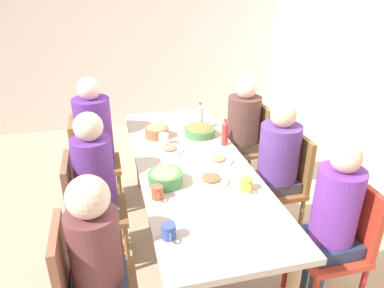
% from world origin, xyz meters
% --- Properties ---
extents(ground_plane, '(6.77, 6.77, 0.00)m').
position_xyz_m(ground_plane, '(0.00, 0.00, 0.00)').
color(ground_plane, tan).
extents(wall_left, '(0.12, 4.11, 2.60)m').
position_xyz_m(wall_left, '(-2.88, 0.00, 1.30)').
color(wall_left, beige).
rests_on(wall_left, ground_plane).
extents(dining_table, '(2.27, 0.81, 0.77)m').
position_xyz_m(dining_table, '(0.00, 0.00, 0.69)').
color(dining_table, '#BDAA97').
rests_on(dining_table, ground_plane).
extents(chair_0, '(0.40, 0.40, 0.90)m').
position_xyz_m(chair_0, '(0.00, 0.78, 0.51)').
color(chair_0, brown).
rests_on(chair_0, ground_plane).
extents(person_0, '(0.32, 0.32, 1.19)m').
position_xyz_m(person_0, '(-0.00, 0.69, 0.72)').
color(person_0, '#3B3639').
rests_on(person_0, ground_plane).
extents(chair_1, '(0.40, 0.40, 0.90)m').
position_xyz_m(chair_1, '(0.76, -0.78, 0.51)').
color(chair_1, '#915A32').
rests_on(chair_1, ground_plane).
extents(person_1, '(0.30, 0.30, 1.17)m').
position_xyz_m(person_1, '(0.76, -0.69, 0.70)').
color(person_1, '#2A304B').
rests_on(person_1, ground_plane).
extents(chair_2, '(0.40, 0.40, 0.90)m').
position_xyz_m(chair_2, '(-0.76, 0.78, 0.51)').
color(chair_2, brown).
rests_on(chair_2, ground_plane).
extents(person_2, '(0.32, 0.32, 1.19)m').
position_xyz_m(person_2, '(-0.76, 0.69, 0.72)').
color(person_2, '#51523A').
rests_on(person_2, ground_plane).
extents(chair_3, '(0.40, 0.40, 0.90)m').
position_xyz_m(chair_3, '(0.00, -0.78, 0.51)').
color(chair_3, brown).
rests_on(chair_3, ground_plane).
extents(person_3, '(0.30, 0.30, 1.23)m').
position_xyz_m(person_3, '(0.00, -0.69, 0.73)').
color(person_3, '#565146').
rests_on(person_3, ground_plane).
extents(chair_4, '(0.40, 0.40, 0.90)m').
position_xyz_m(chair_4, '(0.76, 0.78, 0.51)').
color(chair_4, '#B23722').
rests_on(chair_4, ground_plane).
extents(person_4, '(0.30, 0.30, 1.19)m').
position_xyz_m(person_4, '(0.76, 0.69, 0.70)').
color(person_4, '#28384B').
rests_on(person_4, ground_plane).
extents(chair_5, '(0.40, 0.40, 0.90)m').
position_xyz_m(chair_5, '(-0.76, -0.78, 0.51)').
color(chair_5, brown).
rests_on(chair_5, ground_plane).
extents(person_5, '(0.32, 0.32, 1.27)m').
position_xyz_m(person_5, '(-0.76, -0.69, 0.76)').
color(person_5, '#373354').
rests_on(person_5, ground_plane).
extents(plate_0, '(0.22, 0.22, 0.04)m').
position_xyz_m(plate_0, '(-0.23, -0.13, 0.79)').
color(plate_0, white).
rests_on(plate_0, dining_table).
extents(plate_1, '(0.24, 0.24, 0.04)m').
position_xyz_m(plate_1, '(0.29, 0.06, 0.79)').
color(plate_1, white).
rests_on(plate_1, dining_table).
extents(plate_2, '(0.22, 0.22, 0.04)m').
position_xyz_m(plate_2, '(0.03, 0.19, 0.79)').
color(plate_2, white).
rests_on(plate_2, dining_table).
extents(bowl_0, '(0.23, 0.23, 0.11)m').
position_xyz_m(bowl_0, '(0.25, -0.24, 0.83)').
color(bowl_0, '#44894A').
rests_on(bowl_0, dining_table).
extents(bowl_1, '(0.26, 0.26, 0.09)m').
position_xyz_m(bowl_1, '(-0.47, 0.19, 0.82)').
color(bowl_1, '#4C854A').
rests_on(bowl_1, dining_table).
extents(bowl_2, '(0.20, 0.20, 0.10)m').
position_xyz_m(bowl_2, '(-0.53, -0.18, 0.83)').
color(bowl_2, '#9F623F').
rests_on(bowl_2, dining_table).
extents(cup_0, '(0.12, 0.08, 0.10)m').
position_xyz_m(cup_0, '(-0.35, -0.15, 0.82)').
color(cup_0, white).
rests_on(cup_0, dining_table).
extents(cup_1, '(0.11, 0.07, 0.08)m').
position_xyz_m(cup_1, '(0.41, -0.32, 0.82)').
color(cup_1, '#C55338').
rests_on(cup_1, dining_table).
extents(cup_2, '(0.12, 0.08, 0.08)m').
position_xyz_m(cup_2, '(0.45, 0.25, 0.81)').
color(cup_2, yellow).
rests_on(cup_2, dining_table).
extents(cup_3, '(0.11, 0.08, 0.08)m').
position_xyz_m(cup_3, '(0.79, -0.32, 0.82)').
color(cup_3, '#3C4FA2').
rests_on(cup_3, dining_table).
extents(bottle_0, '(0.05, 0.05, 0.22)m').
position_xyz_m(bottle_0, '(-0.24, 0.33, 0.88)').
color(bottle_0, red).
rests_on(bottle_0, dining_table).
extents(bottle_1, '(0.05, 0.05, 0.24)m').
position_xyz_m(bottle_1, '(-0.62, 0.23, 0.89)').
color(bottle_1, silver).
rests_on(bottle_1, dining_table).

